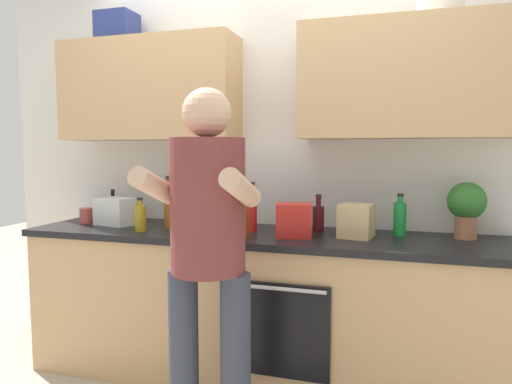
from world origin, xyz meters
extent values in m
plane|color=#B2A893|center=(0.00, 0.00, 0.00)|extent=(12.00, 12.00, 0.00)
cube|color=silver|center=(0.00, 0.36, 1.25)|extent=(4.00, 0.06, 2.50)
cube|color=tan|center=(-0.81, 0.17, 1.77)|extent=(1.19, 0.32, 0.65)
cube|color=tan|center=(0.81, 0.17, 1.77)|extent=(1.19, 0.32, 0.65)
cylinder|color=silver|center=(0.97, 0.17, 2.15)|extent=(0.24, 0.24, 0.10)
cube|color=navy|center=(-1.03, 0.17, 2.19)|extent=(0.24, 0.20, 0.19)
cube|color=tan|center=(0.00, 0.00, 0.43)|extent=(2.80, 0.60, 0.86)
cube|color=black|center=(0.00, 0.00, 0.88)|extent=(2.84, 0.64, 0.04)
cube|color=black|center=(0.19, -0.31, 0.45)|extent=(0.56, 0.02, 0.50)
cylinder|color=silver|center=(0.19, -0.33, 0.68)|extent=(0.52, 0.02, 0.02)
cylinder|color=#383D4C|center=(-0.18, -0.66, 0.42)|extent=(0.14, 0.14, 0.83)
cylinder|color=#383D4C|center=(0.08, -0.66, 0.42)|extent=(0.14, 0.14, 0.83)
cylinder|color=brown|center=(-0.05, -0.66, 1.14)|extent=(0.34, 0.34, 0.61)
sphere|color=#D8AD8C|center=(-0.05, -0.66, 1.55)|extent=(0.22, 0.22, 0.22)
cylinder|color=#D8AD8C|center=(-0.25, -0.78, 1.23)|extent=(0.09, 0.31, 0.19)
cylinder|color=#D8AD8C|center=(0.15, -0.78, 1.23)|extent=(0.09, 0.31, 0.19)
cylinder|color=brown|center=(-0.04, -0.18, 1.02)|extent=(0.07, 0.07, 0.25)
cylinder|color=brown|center=(-0.04, -0.18, 1.17)|extent=(0.03, 0.03, 0.04)
cylinder|color=black|center=(-0.04, -0.18, 1.20)|extent=(0.04, 0.04, 0.02)
cylinder|color=#198C33|center=(0.79, 0.15, 0.99)|extent=(0.07, 0.07, 0.19)
cylinder|color=#198C33|center=(0.79, 0.15, 1.11)|extent=(0.03, 0.03, 0.04)
cylinder|color=black|center=(0.79, 0.15, 1.13)|extent=(0.04, 0.04, 0.02)
cylinder|color=silver|center=(-0.15, 0.07, 1.03)|extent=(0.06, 0.06, 0.26)
cylinder|color=silver|center=(-0.15, 0.07, 1.18)|extent=(0.03, 0.03, 0.05)
cylinder|color=black|center=(-0.15, 0.07, 1.21)|extent=(0.03, 0.03, 0.01)
cylinder|color=#8C4C14|center=(-0.57, -0.02, 1.02)|extent=(0.08, 0.08, 0.25)
cylinder|color=#8C4C14|center=(-0.57, -0.02, 1.18)|extent=(0.04, 0.04, 0.06)
cylinder|color=black|center=(-0.57, -0.02, 1.22)|extent=(0.05, 0.05, 0.02)
cylinder|color=black|center=(-1.10, 0.17, 0.97)|extent=(0.06, 0.06, 0.14)
cylinder|color=black|center=(-1.10, 0.17, 1.07)|extent=(0.02, 0.02, 0.06)
cylinder|color=black|center=(-1.10, 0.17, 1.11)|extent=(0.03, 0.03, 0.01)
cylinder|color=red|center=(-0.05, 0.02, 1.03)|extent=(0.05, 0.05, 0.25)
cylinder|color=red|center=(-0.05, 0.02, 1.17)|extent=(0.02, 0.02, 0.03)
cylinder|color=black|center=(-0.05, 0.02, 1.19)|extent=(0.03, 0.03, 0.01)
cylinder|color=olive|center=(-0.69, -0.16, 0.98)|extent=(0.07, 0.07, 0.16)
cylinder|color=olive|center=(-0.69, -0.16, 1.07)|extent=(0.03, 0.03, 0.03)
cylinder|color=black|center=(-0.69, -0.16, 1.09)|extent=(0.03, 0.03, 0.02)
cylinder|color=#471419|center=(0.33, 0.13, 0.98)|extent=(0.07, 0.07, 0.15)
cylinder|color=#471419|center=(0.33, 0.13, 1.08)|extent=(0.03, 0.03, 0.06)
cylinder|color=black|center=(0.33, 0.13, 1.12)|extent=(0.04, 0.04, 0.02)
cylinder|color=#BF4C47|center=(-1.21, 0.01, 0.95)|extent=(0.08, 0.08, 0.10)
cylinder|color=#9E6647|center=(1.13, 0.16, 0.96)|extent=(0.11, 0.11, 0.13)
sphere|color=#2D6B28|center=(1.13, 0.16, 1.11)|extent=(0.20, 0.20, 0.20)
cube|color=red|center=(0.22, -0.06, 0.99)|extent=(0.23, 0.20, 0.19)
cube|color=tan|center=(0.56, 0.02, 0.99)|extent=(0.20, 0.20, 0.19)
cube|color=silver|center=(-0.97, 0.01, 0.99)|extent=(0.28, 0.22, 0.17)
camera|label=1|loc=(0.76, -2.58, 1.39)|focal=32.56mm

